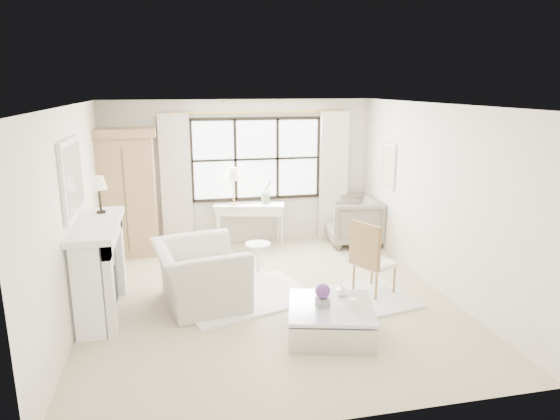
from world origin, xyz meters
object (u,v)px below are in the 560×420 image
at_px(armoire, 126,192).
at_px(coffee_table, 330,321).
at_px(club_armchair, 200,275).
at_px(console_table, 249,224).

bearing_deg(armoire, coffee_table, -53.52).
relative_size(club_armchair, coffee_table, 1.08).
bearing_deg(console_table, club_armchair, -99.91).
bearing_deg(console_table, armoire, -165.21).
relative_size(console_table, club_armchair, 1.04).
bearing_deg(armoire, club_armchair, -64.31).
distance_m(armoire, console_table, 2.29).
bearing_deg(club_armchair, console_table, -32.89).
height_order(armoire, coffee_table, armoire).
height_order(armoire, club_armchair, armoire).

